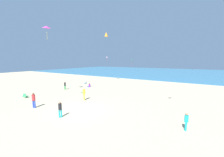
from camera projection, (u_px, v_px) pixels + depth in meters
ground_plane at (121, 91)px, 22.51m from camera, size 120.00×120.00×0.00m
ocean_water at (165, 72)px, 60.99m from camera, size 120.00×60.00×0.05m
beach_chair_far_right at (25, 96)px, 18.61m from camera, size 0.71×0.80×0.64m
beach_chair_far_left at (86, 83)px, 30.19m from camera, size 0.77×0.76×0.54m
cooler_box at (83, 92)px, 21.72m from camera, size 0.50×0.62×0.22m
person_0 at (186, 120)px, 9.81m from camera, size 0.32×0.32×1.41m
person_1 at (65, 85)px, 23.91m from camera, size 0.40×0.40×1.49m
person_2 at (84, 93)px, 17.42m from camera, size 0.47×0.47×1.69m
person_3 at (89, 86)px, 26.25m from camera, size 0.62×0.70×0.78m
person_4 at (60, 108)px, 12.11m from camera, size 0.43×0.43×1.54m
person_5 at (34, 99)px, 14.56m from camera, size 0.47×0.47×1.75m
kite_magenta at (46, 27)px, 18.07m from camera, size 0.99×1.05×1.89m
kite_green at (132, 61)px, 41.80m from camera, size 0.30×0.91×1.96m
kite_orange at (106, 34)px, 29.58m from camera, size 1.14×1.12×1.77m
kite_pink at (107, 57)px, 39.47m from camera, size 0.59×0.54×1.50m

